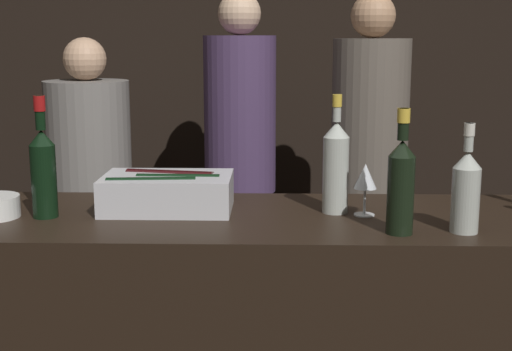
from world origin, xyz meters
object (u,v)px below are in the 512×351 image
person_blond_tee (90,185)px  ice_bin_with_bottles (167,191)px  red_wine_bottle_burgundy (43,169)px  person_grey_polo (369,163)px  white_wine_bottle (466,189)px  person_in_hoodie (240,156)px  champagne_bottle (401,182)px  rose_wine_bottle (336,165)px  wine_glass (365,178)px

person_blond_tee → ice_bin_with_bottles: bearing=47.8°
ice_bin_with_bottles → red_wine_bottle_burgundy: 0.39m
ice_bin_with_bottles → red_wine_bottle_burgundy: bearing=-164.9°
red_wine_bottle_burgundy → person_grey_polo: person_grey_polo is taller
white_wine_bottle → person_in_hoodie: size_ratio=0.17×
white_wine_bottle → person_grey_polo: (-0.08, 1.45, -0.19)m
red_wine_bottle_burgundy → champagne_bottle: bearing=-8.5°
rose_wine_bottle → champagne_bottle: rose_wine_bottle is taller
rose_wine_bottle → person_blond_tee: person_blond_tee is taller
person_blond_tee → person_grey_polo: 1.39m
ice_bin_with_bottles → person_in_hoodie: 1.35m
person_grey_polo → person_in_hoodie: bearing=-149.1°
person_in_hoodie → ice_bin_with_bottles: bearing=-15.2°
person_blond_tee → person_grey_polo: bearing=110.0°
champagne_bottle → red_wine_bottle_burgundy: bearing=171.5°
person_blond_tee → rose_wine_bottle: bearing=63.9°
ice_bin_with_bottles → white_wine_bottle: size_ratio=1.31×
person_grey_polo → champagne_bottle: bearing=-52.0°
person_in_hoodie → red_wine_bottle_burgundy: bearing=-28.3°
rose_wine_bottle → champagne_bottle: (0.16, -0.24, -0.00)m
person_in_hoodie → person_blond_tee: (-0.76, -0.05, -0.14)m
white_wine_bottle → rose_wine_bottle: rose_wine_bottle is taller
red_wine_bottle_burgundy → wine_glass: bearing=2.6°
ice_bin_with_bottles → red_wine_bottle_burgundy: red_wine_bottle_burgundy is taller
wine_glass → rose_wine_bottle: rose_wine_bottle is taller
white_wine_bottle → red_wine_bottle_burgundy: red_wine_bottle_burgundy is taller
person_in_hoodie → person_grey_polo: (0.63, -0.13, -0.01)m
white_wine_bottle → person_grey_polo: bearing=93.2°
champagne_bottle → white_wine_bottle: bearing=5.6°
rose_wine_bottle → wine_glass: bearing=-22.4°
white_wine_bottle → person_in_hoodie: (-0.71, 1.57, -0.18)m
ice_bin_with_bottles → champagne_bottle: bearing=-20.3°
white_wine_bottle → red_wine_bottle_burgundy: bearing=173.6°
rose_wine_bottle → person_grey_polo: person_grey_polo is taller
ice_bin_with_bottles → rose_wine_bottle: rose_wine_bottle is taller
wine_glass → person_grey_polo: person_grey_polo is taller
white_wine_bottle → rose_wine_bottle: size_ratio=0.84×
red_wine_bottle_burgundy → person_in_hoodie: person_in_hoodie is taller
wine_glass → person_blond_tee: 1.83m
rose_wine_bottle → person_in_hoodie: size_ratio=0.20×
rose_wine_bottle → person_grey_polo: size_ratio=0.20×
wine_glass → red_wine_bottle_burgundy: bearing=-177.4°
person_in_hoodie → person_grey_polo: person_in_hoodie is taller
wine_glass → red_wine_bottle_burgundy: red_wine_bottle_burgundy is taller
person_in_hoodie → person_grey_polo: size_ratio=1.01×
person_grey_polo → wine_glass: bearing=-55.9°
rose_wine_bottle → red_wine_bottle_burgundy: bearing=-174.8°
wine_glass → person_grey_polo: 1.29m
wine_glass → white_wine_bottle: size_ratio=0.52×
rose_wine_bottle → person_in_hoodie: person_in_hoodie is taller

